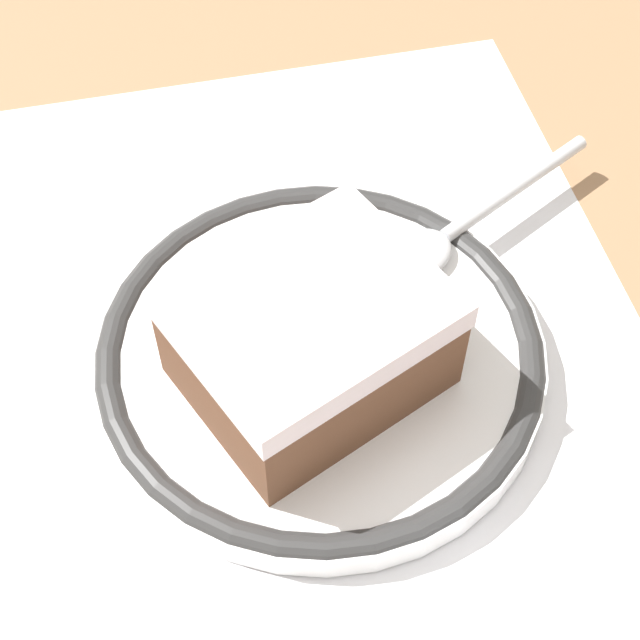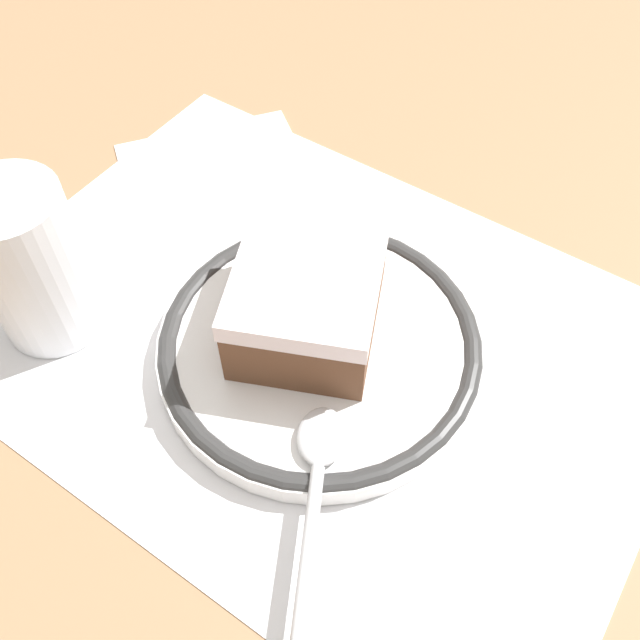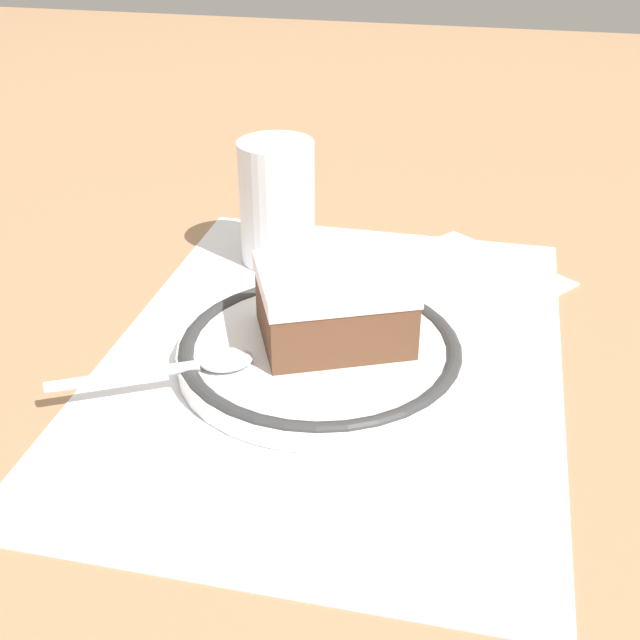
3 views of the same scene
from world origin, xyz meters
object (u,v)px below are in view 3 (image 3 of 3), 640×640
cake_slice (334,306)px  cup (277,208)px  napkin (465,276)px  plate (320,352)px  spoon (188,366)px

cake_slice → cup: (-0.14, -0.08, 0.01)m
cake_slice → napkin: bearing=150.2°
plate → cake_slice: (-0.01, 0.01, 0.03)m
cup → napkin: size_ratio=0.76×
cup → napkin: bearing=89.7°
cake_slice → napkin: size_ratio=0.91×
spoon → cup: (-0.20, 0.01, 0.03)m
spoon → napkin: bearing=140.7°
plate → cup: (-0.15, -0.07, 0.04)m
plate → cake_slice: size_ratio=1.58×
spoon → cup: size_ratio=1.21×
plate → napkin: size_ratio=1.43×
plate → cake_slice: cake_slice is taller
cake_slice → cup: bearing=-151.3°
plate → cake_slice: bearing=143.4°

